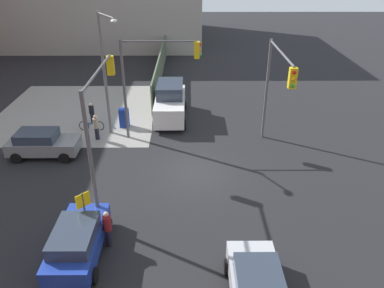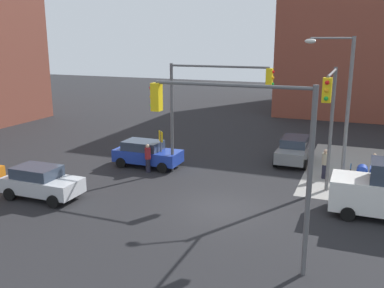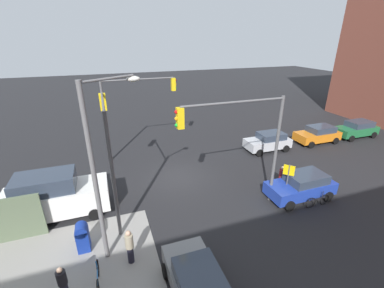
{
  "view_description": "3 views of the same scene",
  "coord_description": "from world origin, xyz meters",
  "px_view_note": "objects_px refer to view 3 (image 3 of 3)",
  "views": [
    {
      "loc": [
        -18.01,
        0.34,
        11.3
      ],
      "look_at": [
        -1.71,
        0.25,
        2.73
      ],
      "focal_mm": 35.0,
      "sensor_mm": 36.0,
      "label": 1
    },
    {
      "loc": [
        5.85,
        -18.17,
        7.9
      ],
      "look_at": [
        -1.9,
        1.21,
        2.72
      ],
      "focal_mm": 40.0,
      "sensor_mm": 36.0,
      "label": 2
    },
    {
      "loc": [
        4.49,
        15.53,
        9.36
      ],
      "look_at": [
        -1.33,
        -0.98,
        2.02
      ],
      "focal_mm": 24.0,
      "sensor_mm": 36.0,
      "label": 3
    }
  ],
  "objects_px": {
    "sedan_green": "(356,129)",
    "bicycle_leaning_on_fence": "(98,278)",
    "hatchback_blue": "(301,185)",
    "coupe_silver": "(268,141)",
    "pedestrian_crossing": "(281,178)",
    "pedestrian_waiting": "(63,283)",
    "traffic_signal_se_corner": "(134,102)",
    "coupe_gray": "(199,286)",
    "sedan_orange": "(318,134)",
    "street_lamp_corner": "(101,162)",
    "mailbox_blue": "(82,236)",
    "traffic_signal_ne_corner": "(108,138)",
    "van_white_delivery": "(55,196)",
    "traffic_signal_nw_corner": "(242,134)",
    "pedestrian_walking_north": "(130,246)",
    "bicycle_at_crosswalk": "(318,201)"
  },
  "relations": [
    {
      "from": "traffic_signal_ne_corner",
      "to": "bicycle_leaning_on_fence",
      "type": "relative_size",
      "value": 3.71
    },
    {
      "from": "traffic_signal_se_corner",
      "to": "pedestrian_walking_north",
      "type": "distance_m",
      "value": 11.78
    },
    {
      "from": "sedan_green",
      "to": "coupe_gray",
      "type": "bearing_deg",
      "value": 27.8
    },
    {
      "from": "traffic_signal_ne_corner",
      "to": "van_white_delivery",
      "type": "distance_m",
      "value": 4.66
    },
    {
      "from": "traffic_signal_nw_corner",
      "to": "traffic_signal_se_corner",
      "type": "relative_size",
      "value": 1.0
    },
    {
      "from": "coupe_gray",
      "to": "pedestrian_walking_north",
      "type": "distance_m",
      "value": 3.53
    },
    {
      "from": "coupe_silver",
      "to": "pedestrian_crossing",
      "type": "bearing_deg",
      "value": 62.42
    },
    {
      "from": "pedestrian_walking_north",
      "to": "sedan_green",
      "type": "bearing_deg",
      "value": -173.16
    },
    {
      "from": "traffic_signal_nw_corner",
      "to": "traffic_signal_ne_corner",
      "type": "bearing_deg",
      "value": -15.58
    },
    {
      "from": "traffic_signal_se_corner",
      "to": "sedan_orange",
      "type": "xyz_separation_m",
      "value": [
        -16.58,
        2.55,
        -3.81
      ]
    },
    {
      "from": "sedan_green",
      "to": "bicycle_leaning_on_fence",
      "type": "height_order",
      "value": "sedan_green"
    },
    {
      "from": "traffic_signal_se_corner",
      "to": "coupe_gray",
      "type": "relative_size",
      "value": 1.56
    },
    {
      "from": "traffic_signal_ne_corner",
      "to": "pedestrian_waiting",
      "type": "height_order",
      "value": "traffic_signal_ne_corner"
    },
    {
      "from": "traffic_signal_ne_corner",
      "to": "sedan_green",
      "type": "xyz_separation_m",
      "value": [
        -23.64,
        -4.52,
        -3.75
      ]
    },
    {
      "from": "hatchback_blue",
      "to": "coupe_silver",
      "type": "xyz_separation_m",
      "value": [
        -2.36,
        -6.88,
        -0.0
      ]
    },
    {
      "from": "traffic_signal_nw_corner",
      "to": "bicycle_at_crosswalk",
      "type": "relative_size",
      "value": 3.71
    },
    {
      "from": "pedestrian_waiting",
      "to": "pedestrian_walking_north",
      "type": "distance_m",
      "value": 2.75
    },
    {
      "from": "coupe_silver",
      "to": "coupe_gray",
      "type": "bearing_deg",
      "value": 46.07
    },
    {
      "from": "traffic_signal_se_corner",
      "to": "bicycle_leaning_on_fence",
      "type": "bearing_deg",
      "value": 74.05
    },
    {
      "from": "bicycle_at_crosswalk",
      "to": "pedestrian_walking_north",
      "type": "bearing_deg",
      "value": 2.6
    },
    {
      "from": "hatchback_blue",
      "to": "mailbox_blue",
      "type": "bearing_deg",
      "value": 0.47
    },
    {
      "from": "traffic_signal_ne_corner",
      "to": "hatchback_blue",
      "type": "xyz_separation_m",
      "value": [
        -10.96,
        2.26,
        -3.75
      ]
    },
    {
      "from": "traffic_signal_ne_corner",
      "to": "coupe_silver",
      "type": "bearing_deg",
      "value": -160.85
    },
    {
      "from": "traffic_signal_nw_corner",
      "to": "sedan_orange",
      "type": "xyz_separation_m",
      "value": [
        -12.15,
        -6.45,
        -3.82
      ]
    },
    {
      "from": "pedestrian_crossing",
      "to": "mailbox_blue",
      "type": "bearing_deg",
      "value": -41.8
    },
    {
      "from": "traffic_signal_ne_corner",
      "to": "coupe_silver",
      "type": "distance_m",
      "value": 14.59
    },
    {
      "from": "hatchback_blue",
      "to": "pedestrian_crossing",
      "type": "xyz_separation_m",
      "value": [
        0.66,
        -1.1,
        0.07
      ]
    },
    {
      "from": "traffic_signal_se_corner",
      "to": "van_white_delivery",
      "type": "xyz_separation_m",
      "value": [
        5.4,
        6.3,
        -3.37
      ]
    },
    {
      "from": "hatchback_blue",
      "to": "bicycle_leaning_on_fence",
      "type": "height_order",
      "value": "hatchback_blue"
    },
    {
      "from": "traffic_signal_ne_corner",
      "to": "pedestrian_crossing",
      "type": "height_order",
      "value": "traffic_signal_ne_corner"
    },
    {
      "from": "sedan_orange",
      "to": "coupe_silver",
      "type": "bearing_deg",
      "value": -0.42
    },
    {
      "from": "traffic_signal_ne_corner",
      "to": "street_lamp_corner",
      "type": "relative_size",
      "value": 0.81
    },
    {
      "from": "van_white_delivery",
      "to": "pedestrian_waiting",
      "type": "xyz_separation_m",
      "value": [
        -0.86,
        5.6,
        -0.49
      ]
    },
    {
      "from": "van_white_delivery",
      "to": "pedestrian_crossing",
      "type": "distance_m",
      "value": 13.61
    },
    {
      "from": "pedestrian_walking_north",
      "to": "traffic_signal_ne_corner",
      "type": "bearing_deg",
      "value": -98.47
    },
    {
      "from": "mailbox_blue",
      "to": "coupe_silver",
      "type": "bearing_deg",
      "value": -155.06
    },
    {
      "from": "sedan_orange",
      "to": "sedan_green",
      "type": "distance_m",
      "value": 4.82
    },
    {
      "from": "sedan_green",
      "to": "bicycle_leaning_on_fence",
      "type": "xyz_separation_m",
      "value": [
        24.74,
        9.08,
        -0.5
      ]
    },
    {
      "from": "coupe_gray",
      "to": "bicycle_leaning_on_fence",
      "type": "distance_m",
      "value": 4.16
    },
    {
      "from": "traffic_signal_se_corner",
      "to": "traffic_signal_ne_corner",
      "type": "xyz_separation_m",
      "value": [
        2.24,
        7.14,
        -0.06
      ]
    },
    {
      "from": "traffic_signal_ne_corner",
      "to": "pedestrian_crossing",
      "type": "bearing_deg",
      "value": 173.58
    },
    {
      "from": "traffic_signal_se_corner",
      "to": "coupe_gray",
      "type": "distance_m",
      "value": 14.3
    },
    {
      "from": "pedestrian_crossing",
      "to": "pedestrian_waiting",
      "type": "relative_size",
      "value": 1.13
    },
    {
      "from": "traffic_signal_nw_corner",
      "to": "sedan_green",
      "type": "distance_m",
      "value": 18.53
    },
    {
      "from": "traffic_signal_se_corner",
      "to": "sedan_orange",
      "type": "bearing_deg",
      "value": 171.24
    },
    {
      "from": "sedan_orange",
      "to": "hatchback_blue",
      "type": "relative_size",
      "value": 1.0
    },
    {
      "from": "coupe_gray",
      "to": "bicycle_leaning_on_fence",
      "type": "height_order",
      "value": "coupe_gray"
    },
    {
      "from": "mailbox_blue",
      "to": "coupe_silver",
      "type": "xyz_separation_m",
      "value": [
        -15.02,
        -6.99,
        0.08
      ]
    },
    {
      "from": "traffic_signal_se_corner",
      "to": "sedan_green",
      "type": "xyz_separation_m",
      "value": [
        -21.39,
        2.62,
        -3.81
      ]
    },
    {
      "from": "street_lamp_corner",
      "to": "mailbox_blue",
      "type": "height_order",
      "value": "street_lamp_corner"
    }
  ]
}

